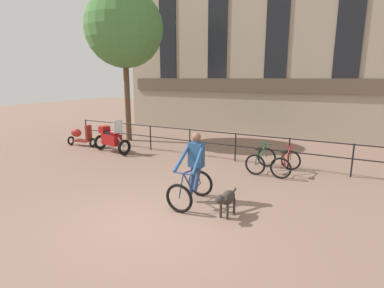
# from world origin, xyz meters

# --- Properties ---
(ground_plane) EXTENTS (60.00, 60.00, 0.00)m
(ground_plane) POSITION_xyz_m (0.00, 0.00, 0.00)
(ground_plane) COLOR #846656
(canal_railing) EXTENTS (15.05, 0.05, 1.05)m
(canal_railing) POSITION_xyz_m (-0.00, 5.20, 0.71)
(canal_railing) COLOR black
(canal_railing) RESTS_ON ground_plane
(building_facade) EXTENTS (18.00, 0.72, 10.91)m
(building_facade) POSITION_xyz_m (0.00, 10.99, 5.43)
(building_facade) COLOR gray
(building_facade) RESTS_ON ground_plane
(cyclist_with_bike) EXTENTS (0.70, 1.18, 1.70)m
(cyclist_with_bike) POSITION_xyz_m (0.35, 1.27, 0.76)
(cyclist_with_bike) COLOR black
(cyclist_with_bike) RESTS_ON ground_plane
(dog) EXTENTS (0.31, 0.90, 0.61)m
(dog) POSITION_xyz_m (1.37, 0.87, 0.42)
(dog) COLOR #332D28
(dog) RESTS_ON ground_plane
(parked_motorcycle) EXTENTS (1.77, 0.91, 1.35)m
(parked_motorcycle) POSITION_xyz_m (-4.95, 4.16, 0.56)
(parked_motorcycle) COLOR black
(parked_motorcycle) RESTS_ON ground_plane
(parked_bicycle_near_lamp) EXTENTS (0.75, 1.16, 0.86)m
(parked_bicycle_near_lamp) POSITION_xyz_m (1.13, 4.54, 0.36)
(parked_bicycle_near_lamp) COLOR black
(parked_bicycle_near_lamp) RESTS_ON ground_plane
(parked_bicycle_mid_left) EXTENTS (0.77, 1.17, 0.86)m
(parked_bicycle_mid_left) POSITION_xyz_m (1.92, 4.54, 0.36)
(parked_bicycle_mid_left) COLOR black
(parked_bicycle_mid_left) RESTS_ON ground_plane
(parked_scooter) EXTENTS (1.32, 0.56, 0.96)m
(parked_scooter) POSITION_xyz_m (-6.97, 4.37, 0.46)
(parked_scooter) COLOR black
(parked_scooter) RESTS_ON ground_plane
(tree_canalside_left) EXTENTS (3.52, 3.52, 6.93)m
(tree_canalside_left) POSITION_xyz_m (-5.87, 6.36, 5.15)
(tree_canalside_left) COLOR brown
(tree_canalside_left) RESTS_ON ground_plane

